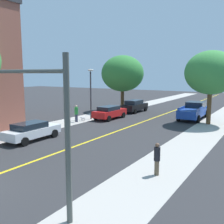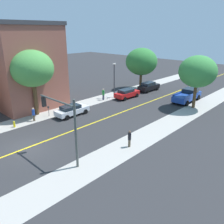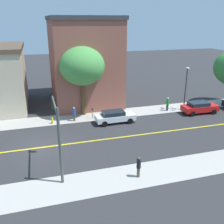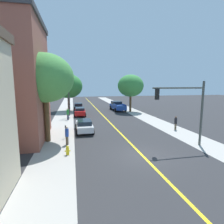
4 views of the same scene
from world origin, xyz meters
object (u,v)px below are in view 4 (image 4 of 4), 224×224
(pedestrian_green_shirt, at_px, (68,114))
(pedestrian_black_shirt, at_px, (176,123))
(street_tree_left_near, at_px, (131,86))
(street_tree_right_corner, at_px, (68,86))
(red_sedan_left_curb, at_px, (80,111))
(small_dog, at_px, (69,117))
(street_lamp, at_px, (69,96))
(white_sedan_left_curb, at_px, (84,125))
(fire_hydrant, at_px, (68,150))
(black_sedan_left_curb, at_px, (78,107))
(pedestrian_blue_shirt, at_px, (67,135))
(parking_meter, at_px, (66,130))
(blue_pickup_truck, at_px, (117,106))
(street_tree_left_far, at_px, (45,78))
(traffic_light_mast, at_px, (187,104))

(pedestrian_green_shirt, distance_m, pedestrian_black_shirt, 15.78)
(street_tree_left_near, distance_m, pedestrian_black_shirt, 16.01)
(street_tree_right_corner, distance_m, pedestrian_green_shirt, 10.59)
(red_sedan_left_curb, relative_size, small_dog, 7.10)
(street_lamp, distance_m, small_dog, 3.50)
(small_dog, bearing_deg, white_sedan_left_curb, 32.30)
(street_tree_right_corner, relative_size, fire_hydrant, 10.15)
(black_sedan_left_curb, height_order, pedestrian_black_shirt, pedestrian_black_shirt)
(street_lamp, distance_m, pedestrian_blue_shirt, 14.63)
(parking_meter, xyz_separation_m, pedestrian_blue_shirt, (0.19, -2.20, 0.04))
(street_tree_left_near, height_order, pedestrian_black_shirt, street_tree_left_near)
(blue_pickup_truck, bearing_deg, white_sedan_left_curb, 152.49)
(street_lamp, relative_size, white_sedan_left_curb, 1.23)
(pedestrian_black_shirt, bearing_deg, street_tree_left_far, 153.25)
(small_dog, bearing_deg, street_tree_left_near, 134.47)
(fire_hydrant, relative_size, street_lamp, 0.13)
(street_tree_right_corner, distance_m, parking_meter, 20.08)
(street_tree_left_far, bearing_deg, traffic_light_mast, -18.76)
(street_tree_left_far, bearing_deg, small_dog, 80.94)
(black_sedan_left_curb, xyz_separation_m, blue_pickup_truck, (8.05, -1.15, 0.10))
(street_tree_left_near, distance_m, red_sedan_left_curb, 11.35)
(traffic_light_mast, bearing_deg, pedestrian_black_shirt, -113.88)
(red_sedan_left_curb, xyz_separation_m, pedestrian_black_shirt, (10.85, -12.59, 0.11))
(blue_pickup_truck, distance_m, pedestrian_black_shirt, 17.92)
(street_lamp, bearing_deg, fire_hydrant, -89.72)
(traffic_light_mast, relative_size, pedestrian_blue_shirt, 3.37)
(pedestrian_blue_shirt, bearing_deg, street_tree_left_near, 119.50)
(street_tree_left_near, height_order, pedestrian_green_shirt, street_tree_left_near)
(red_sedan_left_curb, bearing_deg, street_tree_left_far, 167.26)
(street_tree_left_far, bearing_deg, street_tree_right_corner, 85.32)
(fire_hydrant, xyz_separation_m, traffic_light_mast, (10.10, -0.11, 3.42))
(street_tree_left_near, bearing_deg, street_tree_right_corner, 163.73)
(street_tree_left_near, bearing_deg, fire_hydrant, -119.50)
(parking_meter, height_order, red_sedan_left_curb, red_sedan_left_curb)
(street_tree_right_corner, height_order, small_dog, street_tree_right_corner)
(street_tree_left_far, xyz_separation_m, pedestrian_blue_shirt, (1.85, -1.46, -5.09))
(traffic_light_mast, xyz_separation_m, white_sedan_left_curb, (-8.37, 7.00, -3.04))
(street_lamp, xyz_separation_m, white_sedan_left_curb, (1.81, -10.02, -2.76))
(parking_meter, distance_m, black_sedan_left_curb, 19.64)
(white_sedan_left_curb, bearing_deg, parking_meter, 136.34)
(street_tree_right_corner, relative_size, blue_pickup_truck, 1.21)
(fire_hydrant, distance_m, blue_pickup_truck, 25.07)
(traffic_light_mast, bearing_deg, fire_hydrant, -0.62)
(pedestrian_black_shirt, bearing_deg, street_tree_right_corner, 91.69)
(street_tree_left_near, distance_m, pedestrian_green_shirt, 14.22)
(pedestrian_black_shirt, bearing_deg, red_sedan_left_curb, 98.31)
(street_tree_right_corner, xyz_separation_m, white_sedan_left_curb, (2.00, -17.47, -4.32))
(white_sedan_left_curb, bearing_deg, black_sedan_left_curb, -0.50)
(white_sedan_left_curb, distance_m, pedestrian_black_shirt, 10.92)
(blue_pickup_truck, bearing_deg, pedestrian_blue_shirt, 153.23)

